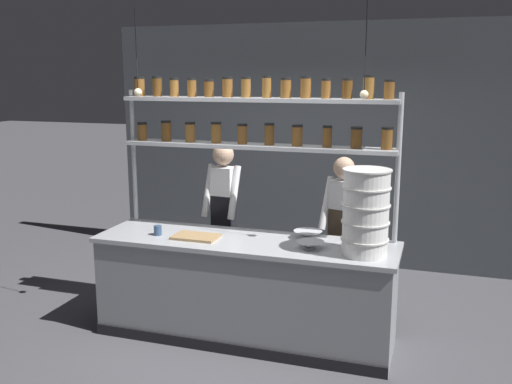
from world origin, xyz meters
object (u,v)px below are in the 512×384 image
chef_center (342,228)px  cutting_board (196,237)px  chef_left (224,213)px  prep_bowl_center_front (308,235)px  container_stack (366,212)px  spice_shelf_unit (256,126)px  serving_cup_front (158,230)px  prep_bowl_near_left (310,245)px

chef_center → cutting_board: chef_center is taller
chef_left → prep_bowl_center_front: size_ratio=6.54×
container_stack → prep_bowl_center_front: 0.71m
spice_shelf_unit → chef_center: 1.29m
spice_shelf_unit → prep_bowl_center_front: spice_shelf_unit is taller
spice_shelf_unit → container_stack: spice_shelf_unit is taller
chef_center → serving_cup_front: (-1.55, -0.80, 0.05)m
container_stack → serving_cup_front: bearing=179.9°
spice_shelf_unit → chef_center: bearing=26.8°
cutting_board → container_stack: bearing=-0.9°
container_stack → prep_bowl_center_front: container_stack is taller
prep_bowl_near_left → prep_bowl_center_front: (-0.09, 0.29, 0.00)m
chef_left → cutting_board: 0.77m
chef_left → prep_bowl_near_left: 1.31m
cutting_board → serving_cup_front: size_ratio=4.55×
chef_left → container_stack: 1.75m
prep_bowl_center_front → cutting_board: bearing=-162.7°
prep_bowl_near_left → prep_bowl_center_front: 0.30m
container_stack → prep_bowl_near_left: 0.56m
container_stack → prep_bowl_center_front: size_ratio=2.75×
chef_center → container_stack: 0.94m
prep_bowl_center_front → container_stack: bearing=-30.7°
spice_shelf_unit → serving_cup_front: size_ratio=29.32×
chef_left → cutting_board: chef_left is taller
container_stack → serving_cup_front: (-1.87, 0.00, -0.31)m
chef_left → prep_bowl_center_front: chef_left is taller
chef_center → prep_bowl_near_left: bearing=-83.2°
chef_left → chef_center: bearing=5.0°
container_stack → chef_left: bearing=152.6°
spice_shelf_unit → cutting_board: 1.14m
spice_shelf_unit → prep_bowl_near_left: (0.61, -0.40, -0.95)m
chef_left → cutting_board: (0.03, -0.77, -0.04)m
chef_left → container_stack: size_ratio=2.38×
spice_shelf_unit → container_stack: 1.31m
serving_cup_front → prep_bowl_center_front: bearing=13.4°
prep_bowl_center_front → serving_cup_front: serving_cup_front is taller
chef_left → prep_bowl_near_left: (1.07, -0.76, -0.02)m
chef_center → serving_cup_front: size_ratio=18.17×
chef_center → container_stack: (0.32, -0.81, 0.36)m
chef_left → cutting_board: bearing=-83.6°
chef_left → prep_bowl_near_left: size_ratio=7.15×
container_stack → cutting_board: container_stack is taller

